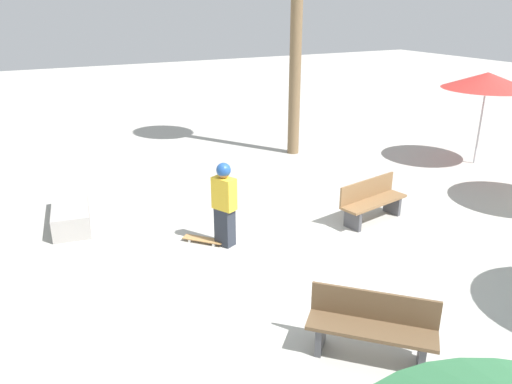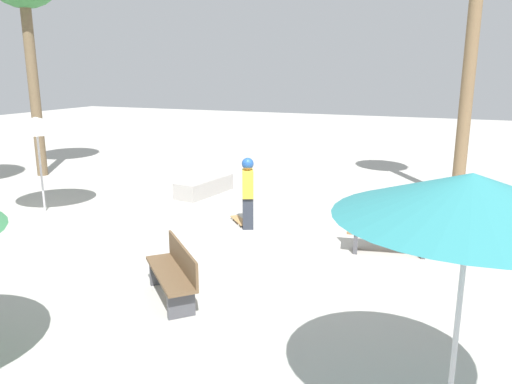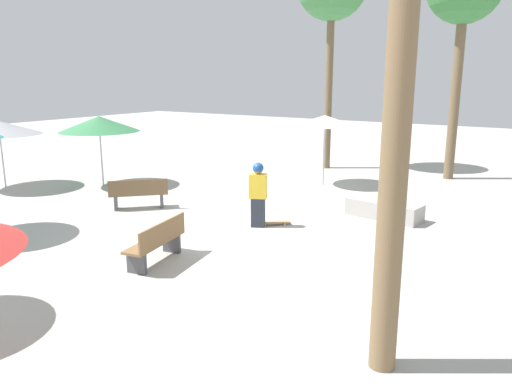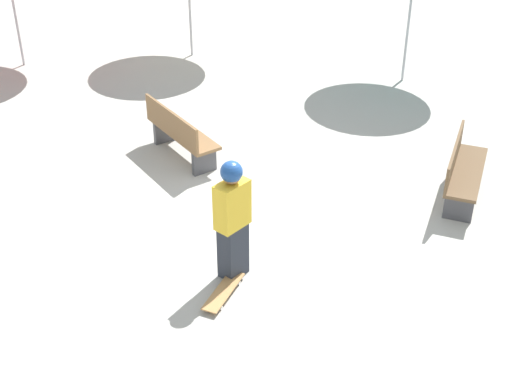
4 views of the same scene
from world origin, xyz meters
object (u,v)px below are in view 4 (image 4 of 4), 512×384
skateboard (223,291)px  bench_far (180,133)px  skater_main (232,216)px  bench_near (462,171)px

skateboard → bench_far: bench_far is taller
skateboard → bench_far: 3.53m
skater_main → bench_far: size_ratio=0.96×
bench_near → bench_far: size_ratio=0.88×
bench_near → bench_far: bearing=-85.1°
skateboard → bench_far: bearing=-143.1°
skater_main → bench_near: (0.38, -3.69, -0.43)m
skateboard → bench_near: bearing=147.3°
skater_main → bench_far: bearing=-121.7°
bench_far → bench_near: bearing=39.4°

